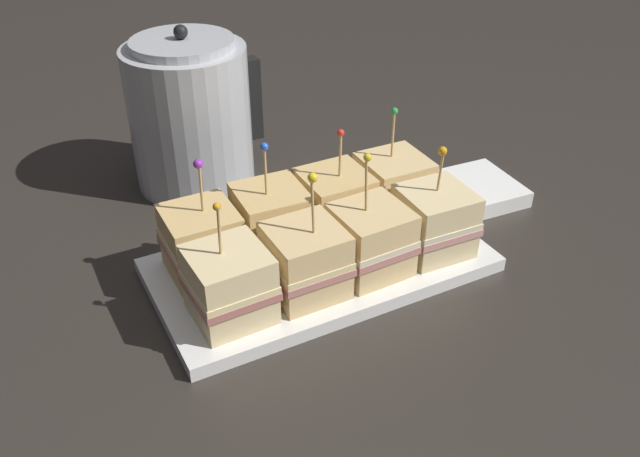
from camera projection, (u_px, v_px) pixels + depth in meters
name	position (u px, v px, depth m)	size (l,w,h in m)	color
ground_plane	(320.00, 270.00, 0.86)	(6.00, 6.00, 0.00)	#2D2823
serving_platter	(320.00, 265.00, 0.86)	(0.42, 0.22, 0.02)	white
sandwich_front_far_left	(229.00, 285.00, 0.74)	(0.09, 0.09, 0.15)	beige
sandwich_front_center_left	(305.00, 261.00, 0.78)	(0.09, 0.09, 0.16)	#DBB77A
sandwich_front_center_right	(371.00, 240.00, 0.81)	(0.09, 0.09, 0.16)	#DBB77A
sandwich_front_far_right	(434.00, 221.00, 0.85)	(0.09, 0.09, 0.14)	beige
sandwich_back_far_left	(202.00, 242.00, 0.81)	(0.09, 0.09, 0.15)	tan
sandwich_back_center_left	(271.00, 221.00, 0.84)	(0.09, 0.09, 0.16)	tan
sandwich_back_center_right	(335.00, 205.00, 0.88)	(0.09, 0.09, 0.15)	tan
sandwich_back_far_right	(393.00, 188.00, 0.91)	(0.09, 0.09, 0.16)	#DBB77A
kettle_steel	(191.00, 115.00, 1.00)	(0.20, 0.18, 0.24)	#B7BABF
napkin_stack	(475.00, 190.00, 1.01)	(0.13, 0.13, 0.02)	white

